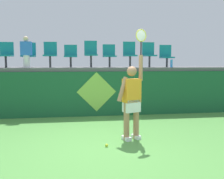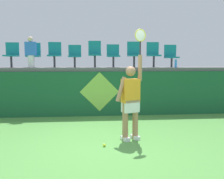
{
  "view_description": "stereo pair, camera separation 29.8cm",
  "coord_description": "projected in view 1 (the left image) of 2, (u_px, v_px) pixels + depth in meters",
  "views": [
    {
      "loc": [
        -0.5,
        -4.97,
        1.75
      ],
      "look_at": [
        0.36,
        1.14,
        1.08
      ],
      "focal_mm": 40.88,
      "sensor_mm": 36.0,
      "label": 1
    },
    {
      "loc": [
        -0.21,
        -5.01,
        1.75
      ],
      "look_at": [
        0.36,
        1.14,
        1.08
      ],
      "focal_mm": 40.88,
      "sensor_mm": 36.0,
      "label": 2
    }
  ],
  "objects": [
    {
      "name": "stadium_chair_3",
      "position": [
        71.0,
        55.0,
        8.75
      ],
      "size": [
        0.44,
        0.42,
        0.78
      ],
      "color": "#38383D",
      "rests_on": "spectator_platform"
    },
    {
      "name": "stadium_chair_5",
      "position": [
        109.0,
        54.0,
        8.94
      ],
      "size": [
        0.44,
        0.42,
        0.8
      ],
      "color": "#38383D",
      "rests_on": "spectator_platform"
    },
    {
      "name": "spectator_0",
      "position": [
        26.0,
        52.0,
        8.14
      ],
      "size": [
        0.34,
        0.2,
        1.0
      ],
      "color": "white",
      "rests_on": "spectator_platform"
    },
    {
      "name": "stadium_chair_6",
      "position": [
        130.0,
        53.0,
        9.04
      ],
      "size": [
        0.44,
        0.42,
        0.91
      ],
      "color": "#38383D",
      "rests_on": "spectator_platform"
    },
    {
      "name": "stadium_chair_8",
      "position": [
        166.0,
        55.0,
        9.23
      ],
      "size": [
        0.44,
        0.42,
        0.8
      ],
      "color": "#38383D",
      "rests_on": "spectator_platform"
    },
    {
      "name": "stadium_chair_1",
      "position": [
        29.0,
        54.0,
        8.56
      ],
      "size": [
        0.44,
        0.42,
        0.84
      ],
      "color": "#38383D",
      "rests_on": "spectator_platform"
    },
    {
      "name": "tennis_player",
      "position": [
        132.0,
        99.0,
        5.71
      ],
      "size": [
        0.72,
        0.38,
        2.48
      ],
      "color": "white",
      "rests_on": "ground_plane"
    },
    {
      "name": "stadium_chair_4",
      "position": [
        91.0,
        52.0,
        8.85
      ],
      "size": [
        0.44,
        0.42,
        0.92
      ],
      "color": "#38383D",
      "rests_on": "spectator_platform"
    },
    {
      "name": "water_bottle",
      "position": [
        171.0,
        63.0,
        8.7
      ],
      "size": [
        0.08,
        0.08,
        0.27
      ],
      "primitive_type": "cylinder",
      "color": "#338CE5",
      "rests_on": "spectator_platform"
    },
    {
      "name": "wall_signage_mount",
      "position": [
        97.0,
        116.0,
        8.27
      ],
      "size": [
        1.27,
        0.01,
        1.43
      ],
      "color": "#195633",
      "rests_on": "ground_plane"
    },
    {
      "name": "stadium_chair_0",
      "position": [
        6.0,
        53.0,
        8.46
      ],
      "size": [
        0.44,
        0.42,
        0.85
      ],
      "color": "#38383D",
      "rests_on": "spectator_platform"
    },
    {
      "name": "stadium_chair_2",
      "position": [
        50.0,
        53.0,
        8.66
      ],
      "size": [
        0.44,
        0.42,
        0.87
      ],
      "color": "#38383D",
      "rests_on": "spectator_platform"
    },
    {
      "name": "stadium_chair_7",
      "position": [
        149.0,
        53.0,
        9.14
      ],
      "size": [
        0.44,
        0.42,
        0.89
      ],
      "color": "#38383D",
      "rests_on": "spectator_platform"
    },
    {
      "name": "ground_plane",
      "position": [
        102.0,
        149.0,
        5.16
      ],
      "size": [
        40.0,
        40.0,
        0.0
      ],
      "primitive_type": "plane",
      "color": "#519342"
    },
    {
      "name": "spectator_platform",
      "position": [
        89.0,
        69.0,
        9.56
      ],
      "size": [
        13.05,
        2.89,
        0.12
      ],
      "primitive_type": "cube",
      "color": "#56565B",
      "rests_on": "court_back_wall"
    },
    {
      "name": "court_back_wall",
      "position": [
        92.0,
        94.0,
        8.27
      ],
      "size": [
        13.05,
        0.2,
        1.44
      ],
      "primitive_type": "cube",
      "color": "#195633",
      "rests_on": "ground_plane"
    },
    {
      "name": "tennis_ball",
      "position": [
        107.0,
        145.0,
        5.28
      ],
      "size": [
        0.07,
        0.07,
        0.07
      ],
      "primitive_type": "sphere",
      "color": "#D1E533",
      "rests_on": "ground_plane"
    }
  ]
}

